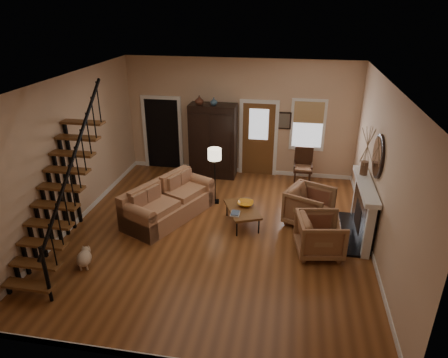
% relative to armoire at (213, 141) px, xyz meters
% --- Properties ---
extents(room, '(7.00, 7.33, 3.30)m').
position_rel_armoire_xyz_m(room, '(0.29, -1.39, 0.46)').
color(room, brown).
rests_on(room, ground).
extents(staircase, '(0.94, 2.80, 3.20)m').
position_rel_armoire_xyz_m(staircase, '(-2.08, -4.45, 0.55)').
color(staircase, brown).
rests_on(staircase, ground).
extents(fireplace, '(0.33, 1.95, 2.30)m').
position_rel_armoire_xyz_m(fireplace, '(3.83, -2.65, -0.31)').
color(fireplace, black).
rests_on(fireplace, ground).
extents(armoire, '(1.30, 0.60, 2.10)m').
position_rel_armoire_xyz_m(armoire, '(0.00, 0.00, 0.00)').
color(armoire, black).
rests_on(armoire, ground).
extents(vase_a, '(0.24, 0.24, 0.25)m').
position_rel_armoire_xyz_m(vase_a, '(-0.35, -0.10, 1.17)').
color(vase_a, '#4C2619').
rests_on(vase_a, armoire).
extents(vase_b, '(0.20, 0.20, 0.21)m').
position_rel_armoire_xyz_m(vase_b, '(0.05, -0.10, 1.16)').
color(vase_b, '#334C60').
rests_on(vase_b, armoire).
extents(sofa, '(1.85, 2.48, 0.85)m').
position_rel_armoire_xyz_m(sofa, '(-0.53, -2.63, -0.63)').
color(sofa, '#AD754F').
rests_on(sofa, ground).
extents(coffee_table, '(0.99, 1.23, 0.41)m').
position_rel_armoire_xyz_m(coffee_table, '(1.20, -2.65, -0.85)').
color(coffee_table, brown).
rests_on(coffee_table, ground).
extents(bowl, '(0.36, 0.36, 0.09)m').
position_rel_armoire_xyz_m(bowl, '(1.25, -2.50, -0.60)').
color(bowl, orange).
rests_on(bowl, coffee_table).
extents(books, '(0.20, 0.27, 0.05)m').
position_rel_armoire_xyz_m(books, '(1.08, -2.95, -0.62)').
color(books, beige).
rests_on(books, coffee_table).
extents(armchair_left, '(1.04, 1.02, 0.83)m').
position_rel_armoire_xyz_m(armchair_left, '(2.88, -3.50, -0.64)').
color(armchair_left, brown).
rests_on(armchair_left, ground).
extents(armchair_right, '(1.24, 1.23, 0.87)m').
position_rel_armoire_xyz_m(armchair_right, '(2.69, -2.33, -0.62)').
color(armchair_right, brown).
rests_on(armchair_right, ground).
extents(floor_lamp, '(0.38, 0.38, 1.44)m').
position_rel_armoire_xyz_m(floor_lamp, '(0.38, -1.69, -0.33)').
color(floor_lamp, black).
rests_on(floor_lamp, ground).
extents(side_chair, '(0.54, 0.54, 1.02)m').
position_rel_armoire_xyz_m(side_chair, '(2.55, -0.20, -0.54)').
color(side_chair, '#321C10').
rests_on(side_chair, ground).
extents(dog, '(0.40, 0.52, 0.34)m').
position_rel_armoire_xyz_m(dog, '(-1.56, -4.77, -0.88)').
color(dog, beige).
rests_on(dog, ground).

